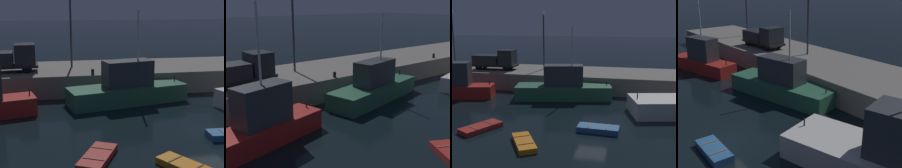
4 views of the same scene
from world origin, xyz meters
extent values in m
plane|color=black|center=(0.00, 0.00, 0.00)|extent=(320.00, 320.00, 0.00)
cube|color=gray|center=(0.00, 13.92, 1.03)|extent=(64.44, 8.53, 2.06)
cylinder|color=#262626|center=(-12.27, 6.31, 1.64)|extent=(0.10, 0.10, 0.50)
cube|color=#2D6647|center=(-4.14, 7.58, 0.75)|extent=(10.65, 5.11, 1.50)
cube|color=#33383D|center=(-4.12, 7.59, 2.60)|extent=(4.45, 2.71, 2.19)
cylinder|color=silver|center=(-3.21, 7.78, 5.76)|extent=(0.14, 0.14, 4.14)
cylinder|color=#262626|center=(0.47, 8.58, 1.75)|extent=(0.10, 0.10, 0.50)
cube|color=orange|center=(-3.89, -5.07, 0.19)|extent=(2.63, 3.26, 0.37)
cube|color=olive|center=(-4.25, -4.49, 0.39)|extent=(0.95, 0.63, 0.04)
cube|color=olive|center=(-3.53, -5.65, 0.39)|extent=(0.95, 0.63, 0.04)
cube|color=#B22823|center=(-8.19, -3.10, 0.18)|extent=(2.67, 3.52, 0.37)
cube|color=olive|center=(-8.51, -3.74, 0.39)|extent=(1.13, 0.62, 0.04)
cube|color=olive|center=(-7.87, -2.46, 0.39)|extent=(1.13, 0.62, 0.04)
cube|color=olive|center=(0.02, -1.38, 0.45)|extent=(0.13, 1.15, 0.04)
cylinder|color=#38383D|center=(-8.44, 14.50, 5.61)|extent=(0.20, 0.20, 7.09)
cylinder|color=black|center=(-12.87, 13.77, 2.51)|extent=(0.92, 0.34, 0.90)
cylinder|color=black|center=(-12.75, 11.84, 2.51)|extent=(0.92, 0.34, 0.90)
cube|color=black|center=(-14.68, 12.69, 2.64)|extent=(5.98, 2.65, 0.25)
cube|color=#23282D|center=(-12.93, 12.80, 3.72)|extent=(2.01, 2.41, 1.92)
cylinder|color=black|center=(-6.82, 10.06, 2.32)|extent=(0.28, 0.28, 0.51)
camera|label=1|loc=(-10.47, -20.29, 8.37)|focal=54.89mm
camera|label=2|loc=(-23.40, -11.74, 8.87)|focal=49.20mm
camera|label=3|loc=(2.88, -22.05, 8.08)|focal=45.92mm
camera|label=4|loc=(16.59, -8.01, 10.55)|focal=49.07mm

